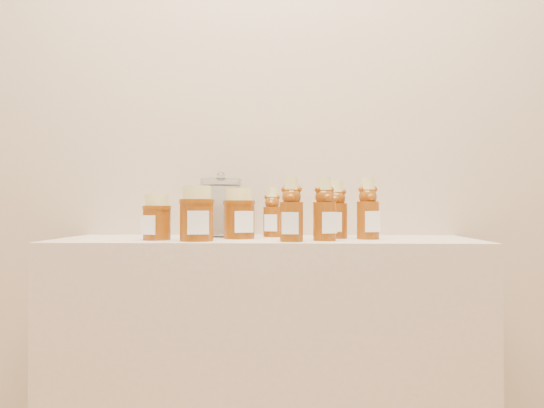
# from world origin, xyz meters

# --- Properties ---
(wall_back) EXTENTS (3.50, 0.02, 2.70)m
(wall_back) POSITION_xyz_m (0.00, 1.75, 1.35)
(wall_back) COLOR tan
(wall_back) RESTS_ON ground
(display_table) EXTENTS (1.20, 0.40, 0.90)m
(display_table) POSITION_xyz_m (0.00, 1.55, 0.45)
(display_table) COLOR #C2A98E
(display_table) RESTS_ON ground
(bear_bottle_back_left) EXTENTS (0.07, 0.07, 0.17)m
(bear_bottle_back_left) POSITION_xyz_m (0.02, 1.64, 0.99)
(bear_bottle_back_left) COLOR #652C08
(bear_bottle_back_left) RESTS_ON display_table
(bear_bottle_back_mid) EXTENTS (0.08, 0.08, 0.19)m
(bear_bottle_back_mid) POSITION_xyz_m (0.21, 1.57, 0.99)
(bear_bottle_back_mid) COLOR #652C08
(bear_bottle_back_mid) RESTS_ON display_table
(bear_bottle_back_right) EXTENTS (0.08, 0.08, 0.20)m
(bear_bottle_back_right) POSITION_xyz_m (0.29, 1.54, 1.00)
(bear_bottle_back_right) COLOR #652C08
(bear_bottle_back_right) RESTS_ON display_table
(bear_bottle_front_left) EXTENTS (0.07, 0.07, 0.19)m
(bear_bottle_front_left) POSITION_xyz_m (0.07, 1.42, 1.00)
(bear_bottle_front_left) COLOR #652C08
(bear_bottle_front_left) RESTS_ON display_table
(bear_bottle_front_right) EXTENTS (0.09, 0.09, 0.19)m
(bear_bottle_front_right) POSITION_xyz_m (0.16, 1.46, 1.00)
(bear_bottle_front_right) COLOR #652C08
(bear_bottle_front_right) RESTS_ON display_table
(honey_jar_left) EXTENTS (0.10, 0.10, 0.13)m
(honey_jar_left) POSITION_xyz_m (-0.30, 1.48, 0.96)
(honey_jar_left) COLOR #652C08
(honey_jar_left) RESTS_ON display_table
(honey_jar_back) EXTENTS (0.12, 0.12, 0.15)m
(honey_jar_back) POSITION_xyz_m (-0.08, 1.55, 0.97)
(honey_jar_back) COLOR #652C08
(honey_jar_back) RESTS_ON display_table
(honey_jar_front) EXTENTS (0.12, 0.12, 0.15)m
(honey_jar_front) POSITION_xyz_m (-0.18, 1.44, 0.97)
(honey_jar_front) COLOR #652C08
(honey_jar_front) RESTS_ON display_table
(glass_canister) EXTENTS (0.15, 0.15, 0.19)m
(glass_canister) POSITION_xyz_m (-0.14, 1.65, 1.00)
(glass_canister) COLOR white
(glass_canister) RESTS_ON display_table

